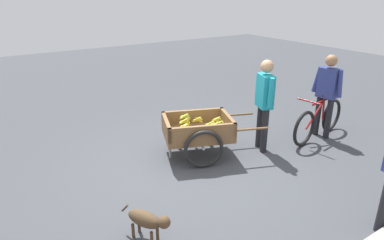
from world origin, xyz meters
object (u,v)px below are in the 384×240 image
at_px(bicycle, 319,121).
at_px(cyclist_person, 327,89).
at_px(dog, 147,220).
at_px(vendor_person, 265,98).
at_px(fruit_cart, 198,131).

distance_m(bicycle, cyclist_person, 0.60).
bearing_deg(dog, cyclist_person, -168.81).
height_order(cyclist_person, dog, cyclist_person).
bearing_deg(bicycle, vendor_person, -10.82).
xyz_separation_m(cyclist_person, dog, (4.08, 0.81, -0.66)).
bearing_deg(fruit_cart, bicycle, 164.39).
distance_m(vendor_person, dog, 2.97).
height_order(bicycle, cyclist_person, cyclist_person).
bearing_deg(dog, bicycle, -168.72).
distance_m(vendor_person, cyclist_person, 1.39).
relative_size(vendor_person, dog, 2.58).
distance_m(bicycle, dog, 4.01).
bearing_deg(cyclist_person, vendor_person, -8.70).
xyz_separation_m(vendor_person, dog, (2.71, 1.02, -0.68)).
relative_size(fruit_cart, bicycle, 1.10).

